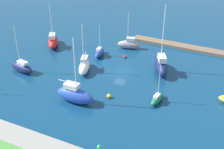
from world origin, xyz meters
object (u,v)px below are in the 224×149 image
sailboat_green_off_beacon (157,99)px  mooring_buoy_yellow (109,96)px  pier_dock (178,45)px  sailboat_gray_near_pier (129,44)px  sailboat_blue_inner_mooring (75,95)px  sailboat_navy_along_channel (161,65)px  sailboat_navy_far_south (22,67)px  sailboat_red_mid_basin (53,41)px  mooring_buoy_red (125,57)px  sailboat_white_by_breakwater (84,66)px  sailboat_blue_east_end (100,53)px

sailboat_green_off_beacon → mooring_buoy_yellow: bearing=113.5°
pier_dock → sailboat_green_off_beacon: size_ratio=3.02×
sailboat_gray_near_pier → sailboat_blue_inner_mooring: size_ratio=0.72×
sailboat_navy_along_channel → sailboat_gray_near_pier: 13.82m
sailboat_navy_far_south → sailboat_green_off_beacon: bearing=-167.0°
pier_dock → sailboat_red_mid_basin: sailboat_red_mid_basin is taller
sailboat_navy_far_south → sailboat_red_mid_basin: 14.19m
mooring_buoy_red → pier_dock: bearing=-129.5°
sailboat_green_off_beacon → mooring_buoy_red: sailboat_green_off_beacon is taller
sailboat_navy_far_south → mooring_buoy_red: bearing=-128.2°
pier_dock → sailboat_navy_along_channel: (-0.10, 14.76, 1.46)m
sailboat_white_by_breakwater → sailboat_red_mid_basin: bearing=-139.9°
pier_dock → sailboat_red_mid_basin: (29.01, 13.68, 1.14)m
pier_dock → sailboat_blue_east_end: 20.65m
sailboat_red_mid_basin → mooring_buoy_red: (-19.32, -1.90, -1.14)m
sailboat_red_mid_basin → mooring_buoy_yellow: bearing=-153.1°
pier_dock → sailboat_navy_along_channel: size_ratio=1.59×
sailboat_green_off_beacon → sailboat_red_mid_basin: sailboat_red_mid_basin is taller
sailboat_blue_inner_mooring → pier_dock: bearing=70.5°
sailboat_red_mid_basin → mooring_buoy_red: sailboat_red_mid_basin is taller
sailboat_navy_along_channel → sailboat_blue_east_end: 15.82m
sailboat_navy_along_channel → sailboat_gray_near_pier: sailboat_navy_along_channel is taller
mooring_buoy_yellow → mooring_buoy_red: bearing=-76.7°
sailboat_white_by_breakwater → mooring_buoy_yellow: sailboat_white_by_breakwater is taller
mooring_buoy_yellow → sailboat_blue_east_end: bearing=-56.8°
sailboat_blue_inner_mooring → sailboat_red_mid_basin: bearing=132.7°
sailboat_blue_east_end → sailboat_blue_inner_mooring: sailboat_blue_inner_mooring is taller
pier_dock → sailboat_navy_along_channel: bearing=90.4°
sailboat_green_off_beacon → mooring_buoy_red: size_ratio=12.27×
sailboat_gray_near_pier → mooring_buoy_red: size_ratio=14.64×
sailboat_green_off_beacon → sailboat_white_by_breakwater: sailboat_white_by_breakwater is taller
sailboat_blue_east_end → mooring_buoy_yellow: (-9.94, 15.21, -0.50)m
sailboat_blue_inner_mooring → sailboat_red_mid_basin: 26.29m
sailboat_blue_east_end → pier_dock: bearing=-56.6°
sailboat_navy_far_south → sailboat_white_by_breakwater: bearing=-143.5°
mooring_buoy_red → sailboat_navy_far_south: bearing=42.1°
sailboat_navy_along_channel → sailboat_white_by_breakwater: (15.27, 6.81, -0.47)m
sailboat_navy_along_channel → sailboat_blue_inner_mooring: (10.88, 17.86, -0.13)m
sailboat_gray_near_pier → mooring_buoy_yellow: bearing=87.9°
sailboat_white_by_breakwater → sailboat_navy_along_channel: bearing=93.9°
sailboat_blue_inner_mooring → sailboat_blue_east_end: bearing=103.1°
sailboat_gray_near_pier → sailboat_green_off_beacon: bearing=110.2°
sailboat_blue_inner_mooring → sailboat_navy_far_south: bearing=162.6°
sailboat_blue_inner_mooring → sailboat_white_by_breakwater: bearing=110.5°
sailboat_green_off_beacon → sailboat_white_by_breakwater: (18.24, -4.43, 0.54)m
sailboat_gray_near_pier → sailboat_red_mid_basin: bearing=6.5°
sailboat_white_by_breakwater → mooring_buoy_yellow: bearing=33.0°
sailboat_blue_east_end → mooring_buoy_yellow: bearing=-154.1°
sailboat_gray_near_pier → sailboat_blue_inner_mooring: bearing=75.0°
sailboat_blue_east_end → mooring_buoy_yellow: sailboat_blue_east_end is taller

